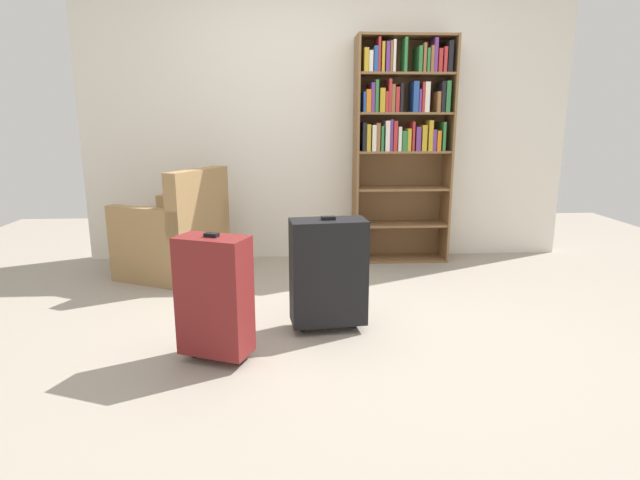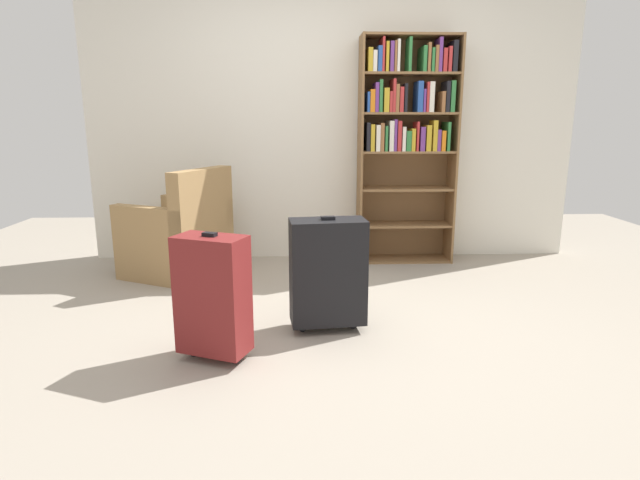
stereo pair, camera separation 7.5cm
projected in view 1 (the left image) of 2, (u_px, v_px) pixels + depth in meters
The scene contains 7 objects.
ground_plane at pixel (350, 328), 3.26m from camera, with size 7.81×7.81×0.00m, color #9E9384.
back_wall at pixel (328, 118), 4.74m from camera, with size 4.46×0.10×2.60m, color silver.
bookshelf at pixel (402, 129), 4.60m from camera, with size 0.86×0.31×1.99m.
armchair at pixel (176, 238), 4.30m from camera, with size 0.94×0.94×0.90m.
mug at pixel (239, 275), 4.21m from camera, with size 0.12×0.08×0.10m.
suitcase_dark_red at pixel (214, 296), 2.74m from camera, with size 0.42×0.33×0.71m.
suitcase_black at pixel (328, 272), 3.16m from camera, with size 0.48×0.28×0.72m.
Camera 1 is at (-0.38, -3.03, 1.28)m, focal length 28.99 mm.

